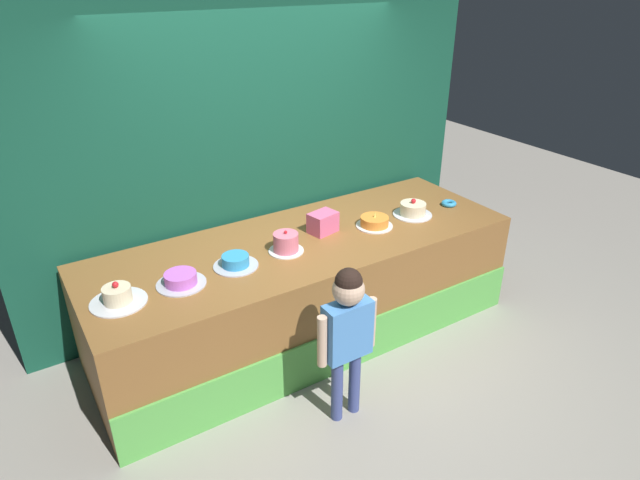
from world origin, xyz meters
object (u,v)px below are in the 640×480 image
object	(u,v)px
pink_box	(323,223)
cake_far_left	(118,296)
cake_center_right	(286,243)
cake_left	(181,280)
child_figure	(347,325)
donut	(449,203)
cake_center_left	(236,262)
cake_right	(374,222)
cake_far_right	(413,210)

from	to	relation	value
pink_box	cake_far_left	xyz separation A→B (m)	(-1.65, -0.17, -0.04)
pink_box	cake_center_right	distance (m)	0.43
cake_left	child_figure	bearing A→B (deg)	-47.72
cake_far_left	child_figure	bearing A→B (deg)	-35.63
donut	pink_box	bearing A→B (deg)	173.04
cake_center_left	cake_right	size ratio (longest dim) A/B	1.06
cake_left	cake_far_right	size ratio (longest dim) A/B	1.00
child_figure	cake_far_left	size ratio (longest dim) A/B	3.21
cake_center_left	pink_box	bearing A→B (deg)	9.52
donut	cake_center_right	distance (m)	1.65
cake_left	donut	bearing A→B (deg)	0.37
cake_far_left	cake_far_right	distance (m)	2.48
pink_box	cake_far_left	size ratio (longest dim) A/B	0.61
child_figure	cake_left	world-z (taller)	child_figure
pink_box	cake_far_left	distance (m)	1.66
donut	cake_far_right	distance (m)	0.41
child_figure	cake_far_right	distance (m)	1.57
child_figure	donut	xyz separation A→B (m)	(1.71, 0.87, 0.14)
cake_far_left	cake_center_right	size ratio (longest dim) A/B	1.36
pink_box	cake_right	bearing A→B (deg)	-18.65
pink_box	donut	bearing A→B (deg)	-6.96
child_figure	cake_right	bearing A→B (deg)	44.92
cake_center_right	cake_far_right	size ratio (longest dim) A/B	0.80
child_figure	cake_far_right	bearing A→B (deg)	34.25
child_figure	donut	bearing A→B (deg)	26.90
child_figure	cake_far_left	bearing A→B (deg)	144.37
child_figure	cake_center_right	distance (m)	0.90
pink_box	cake_center_left	bearing A→B (deg)	-170.48
cake_center_right	cake_left	bearing A→B (deg)	-177.68
cake_center_right	cake_far_right	world-z (taller)	cake_center_right
cake_far_right	cake_right	bearing A→B (deg)	-179.59
child_figure	cake_left	size ratio (longest dim) A/B	3.45
cake_far_right	child_figure	bearing A→B (deg)	-145.75
pink_box	cake_right	distance (m)	0.44
pink_box	cake_left	world-z (taller)	pink_box
cake_left	cake_far_right	xyz separation A→B (m)	(2.07, 0.03, 0.01)
pink_box	cake_far_left	bearing A→B (deg)	-174.22
cake_far_left	cake_far_right	world-z (taller)	cake_far_left
cake_right	cake_center_left	bearing A→B (deg)	179.96
pink_box	cake_center_right	size ratio (longest dim) A/B	0.82
cake_right	cake_far_left	bearing A→B (deg)	-179.23
cake_far_left	cake_center_left	distance (m)	0.83
cake_far_left	cake_center_left	xyz separation A→B (m)	(0.83, 0.03, -0.01)
pink_box	cake_center_left	xyz separation A→B (m)	(-0.83, -0.14, -0.05)
cake_left	cake_far_right	distance (m)	2.07
donut	cake_center_right	bearing A→B (deg)	179.39
child_figure	pink_box	bearing A→B (deg)	65.34
cake_far_right	cake_far_left	bearing A→B (deg)	-179.29
donut	cake_left	distance (m)	2.48
donut	cake_center_left	distance (m)	2.07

